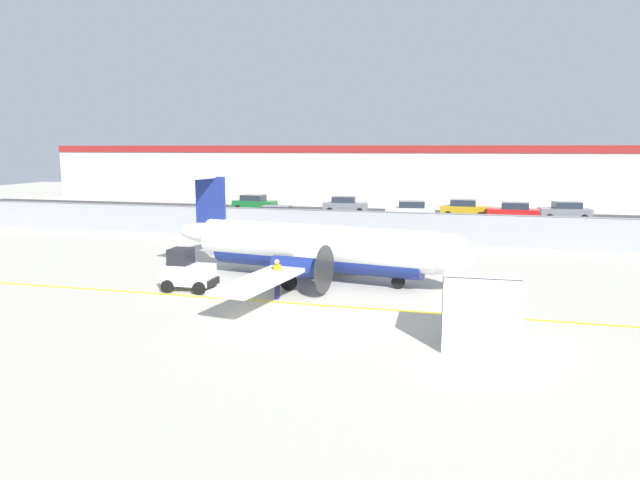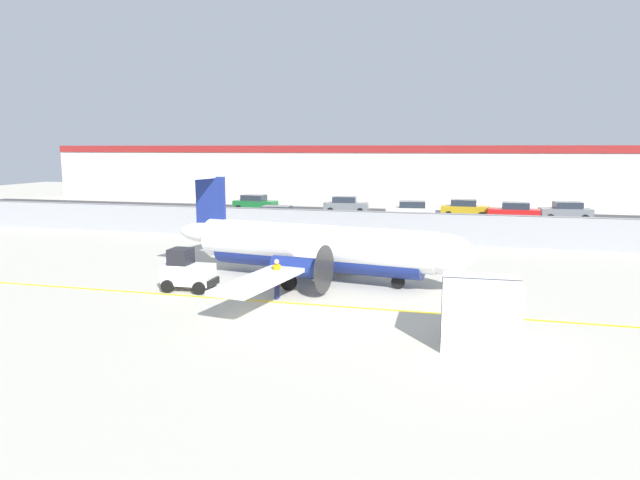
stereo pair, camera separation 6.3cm
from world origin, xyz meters
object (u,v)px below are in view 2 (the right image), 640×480
traffic_cone_near_left (199,283)px  traffic_cone_near_right (284,280)px  cargo_container (480,313)px  parked_car_0 (255,203)px  baggage_tug (188,271)px  commuter_airplane (320,248)px  parked_car_2 (346,205)px  parked_car_3 (411,210)px  parked_car_5 (514,212)px  parked_car_1 (275,216)px  parked_car_4 (465,209)px  ground_crew_worker (277,277)px  parked_car_6 (566,211)px

traffic_cone_near_left → traffic_cone_near_right: bearing=23.5°
cargo_container → parked_car_0: size_ratio=0.57×
baggage_tug → traffic_cone_near_right: bearing=22.7°
cargo_container → parked_car_0: cargo_container is taller
commuter_airplane → parked_car_2: (-4.42, 27.03, -0.71)m
parked_car_3 → parked_car_5: size_ratio=1.02×
parked_car_3 → parked_car_1: bearing=28.0°
parked_car_4 → cargo_container: bearing=-88.8°
commuter_airplane → ground_crew_worker: size_ratio=9.44×
traffic_cone_near_right → commuter_airplane: bearing=47.7°
traffic_cone_near_left → parked_car_4: 31.70m
parked_car_1 → parked_car_3: bearing=-148.7°
cargo_container → parked_car_3: (-5.21, 31.40, -0.21)m
parked_car_4 → parked_car_5: (4.08, -1.58, 0.00)m
traffic_cone_near_right → parked_car_6: 32.48m
commuter_airplane → parked_car_0: 29.92m
traffic_cone_near_left → parked_car_1: size_ratio=0.15×
cargo_container → parked_car_4: 34.04m
parked_car_0 → parked_car_4: size_ratio=1.03×
traffic_cone_near_left → traffic_cone_near_right: 3.83m
parked_car_4 → parked_car_5: 4.38m
baggage_tug → ground_crew_worker: size_ratio=1.39×
traffic_cone_near_left → baggage_tug: bearing=-151.2°
parked_car_3 → commuter_airplane: bearing=78.7°
ground_crew_worker → parked_car_3: bearing=80.8°
parked_car_0 → parked_car_4: 20.00m
commuter_airplane → parked_car_5: bearing=76.2°
parked_car_3 → baggage_tug: bearing=68.5°
commuter_airplane → cargo_container: (7.20, -7.46, -0.50)m
parked_car_3 → parked_car_5: same height
parked_car_0 → baggage_tug: bearing=-69.1°
parked_car_0 → parked_car_1: 11.10m
parked_car_0 → parked_car_1: size_ratio=1.01×
ground_crew_worker → parked_car_6: 34.16m
baggage_tug → parked_car_5: bearing=59.2°
baggage_tug → parked_car_3: bearing=73.6°
parked_car_4 → parked_car_6: 8.43m
commuter_airplane → parked_car_3: 24.03m
parked_car_3 → parked_car_4: 5.25m
traffic_cone_near_right → parked_car_4: 29.14m
ground_crew_worker → parked_car_2: (-3.47, 30.66, -0.06)m
traffic_cone_near_right → parked_car_1: (-6.71, 18.50, 0.58)m
cargo_container → parked_car_4: bearing=89.3°
cargo_container → parked_car_6: cargo_container is taller
commuter_airplane → traffic_cone_near_right: size_ratio=25.08×
parked_car_6 → parked_car_2: bearing=-7.8°
baggage_tug → ground_crew_worker: bearing=-6.6°
traffic_cone_near_right → parked_car_3: parked_car_3 is taller
parked_car_2 → parked_car_4: (10.96, -0.47, 0.00)m
parked_car_2 → parked_car_4: bearing=-8.0°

